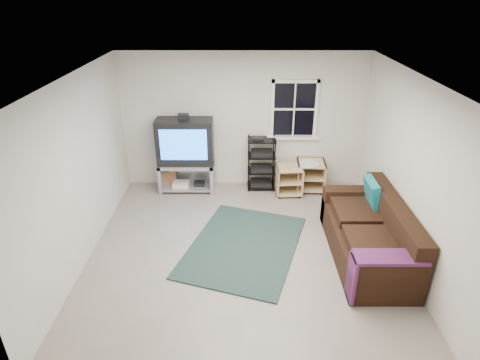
{
  "coord_description": "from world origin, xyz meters",
  "views": [
    {
      "loc": [
        -0.04,
        -5.02,
        3.66
      ],
      "look_at": [
        -0.06,
        0.4,
        0.99
      ],
      "focal_mm": 30.0,
      "sensor_mm": 36.0,
      "label": 1
    }
  ],
  "objects_px": {
    "sofa": "(370,237)",
    "av_rack": "(261,166)",
    "side_table_right": "(310,173)",
    "tv_unit": "(186,149)",
    "side_table_left": "(289,178)"
  },
  "relations": [
    {
      "from": "sofa",
      "to": "av_rack",
      "type": "bearing_deg",
      "value": 123.76
    },
    {
      "from": "av_rack",
      "to": "side_table_right",
      "type": "distance_m",
      "value": 0.96
    },
    {
      "from": "tv_unit",
      "to": "side_table_left",
      "type": "relative_size",
      "value": 2.72
    },
    {
      "from": "av_rack",
      "to": "sofa",
      "type": "relative_size",
      "value": 0.5
    },
    {
      "from": "av_rack",
      "to": "sofa",
      "type": "distance_m",
      "value": 2.69
    },
    {
      "from": "av_rack",
      "to": "side_table_left",
      "type": "distance_m",
      "value": 0.58
    },
    {
      "from": "av_rack",
      "to": "sofa",
      "type": "height_order",
      "value": "av_rack"
    },
    {
      "from": "sofa",
      "to": "side_table_left",
      "type": "bearing_deg",
      "value": 115.72
    },
    {
      "from": "side_table_left",
      "to": "side_table_right",
      "type": "relative_size",
      "value": 0.93
    },
    {
      "from": "av_rack",
      "to": "side_table_right",
      "type": "relative_size",
      "value": 1.74
    },
    {
      "from": "av_rack",
      "to": "side_table_left",
      "type": "relative_size",
      "value": 1.87
    },
    {
      "from": "av_rack",
      "to": "side_table_left",
      "type": "xyz_separation_m",
      "value": [
        0.52,
        -0.21,
        -0.16
      ]
    },
    {
      "from": "tv_unit",
      "to": "side_table_left",
      "type": "height_order",
      "value": "tv_unit"
    },
    {
      "from": "side_table_left",
      "to": "sofa",
      "type": "distance_m",
      "value": 2.24
    },
    {
      "from": "side_table_left",
      "to": "side_table_right",
      "type": "distance_m",
      "value": 0.47
    }
  ]
}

